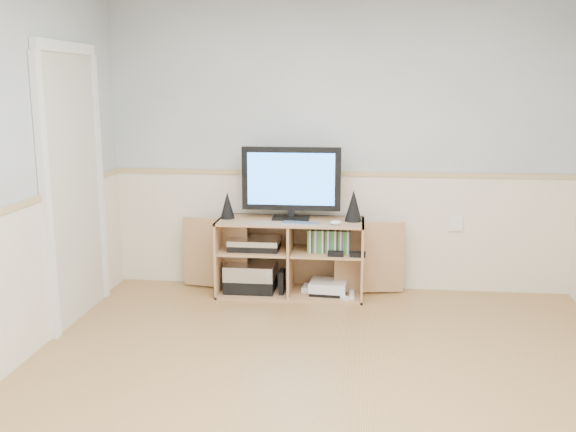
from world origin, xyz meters
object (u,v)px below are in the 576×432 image
Objects in this scene: media_cabinet at (291,255)px; game_consoles at (327,288)px; keyboard at (300,223)px; monitor at (291,181)px.

media_cabinet is 4.25× the size of game_consoles.
keyboard is (0.10, -0.19, 0.32)m from media_cabinet.
game_consoles is (0.32, -0.07, -0.26)m from media_cabinet.
monitor is at bearing 169.21° from game_consoles.
keyboard reaches higher than game_consoles.
media_cabinet is 6.43× the size of keyboard.
media_cabinet is 2.31× the size of monitor.
monitor is at bearing -90.00° from media_cabinet.
keyboard is at bearing -62.66° from monitor.
game_consoles is at bearing -12.02° from media_cabinet.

